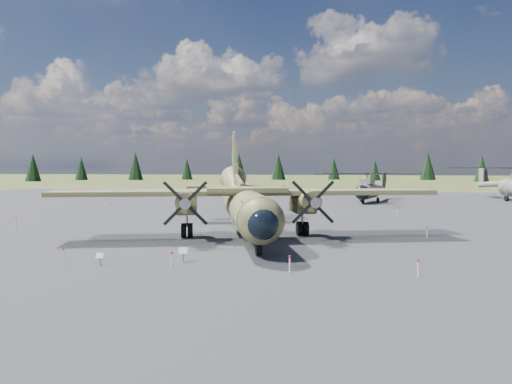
# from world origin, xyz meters

# --- Properties ---
(ground) EXTENTS (500.00, 500.00, 0.00)m
(ground) POSITION_xyz_m (0.00, 0.00, 0.00)
(ground) COLOR brown
(ground) RESTS_ON ground
(apron) EXTENTS (120.00, 120.00, 0.04)m
(apron) POSITION_xyz_m (0.00, 10.00, 0.00)
(apron) COLOR slate
(apron) RESTS_ON ground
(transport_plane) EXTENTS (27.30, 24.37, 9.11)m
(transport_plane) POSITION_xyz_m (3.28, -1.09, 2.62)
(transport_plane) COLOR #343C20
(transport_plane) RESTS_ON ground
(helicopter_near) EXTENTS (20.56, 21.05, 4.22)m
(helicopter_near) POSITION_xyz_m (13.88, 34.58, 2.99)
(helicopter_near) COLOR gray
(helicopter_near) RESTS_ON ground
(info_placard_left) EXTENTS (0.43, 0.19, 0.66)m
(info_placard_left) POSITION_xyz_m (-1.96, -13.43, 0.44)
(info_placard_left) COLOR gray
(info_placard_left) RESTS_ON ground
(info_placard_right) EXTENTS (0.53, 0.29, 0.79)m
(info_placard_right) POSITION_xyz_m (2.04, -11.82, 0.53)
(info_placard_right) COLOR gray
(info_placard_right) RESTS_ON ground
(barrier_fence) EXTENTS (33.12, 29.62, 0.85)m
(barrier_fence) POSITION_xyz_m (-0.46, -0.08, 0.51)
(barrier_fence) COLOR silver
(barrier_fence) RESTS_ON ground
(treeline) EXTENTS (325.10, 323.74, 10.96)m
(treeline) POSITION_xyz_m (0.32, 5.13, 4.77)
(treeline) COLOR black
(treeline) RESTS_ON ground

